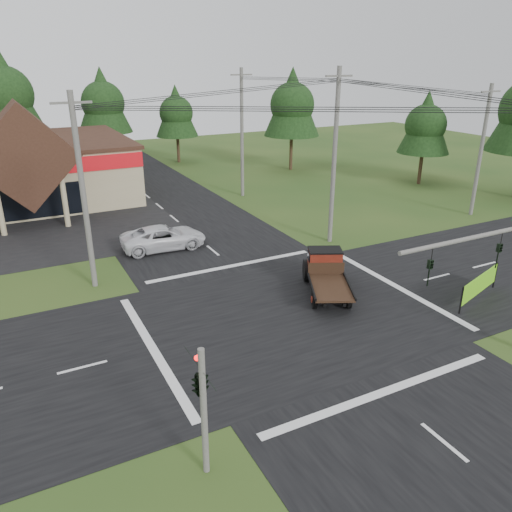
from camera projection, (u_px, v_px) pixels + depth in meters
ground at (290, 315)px, 24.90m from camera, size 120.00×120.00×0.00m
road_ns at (290, 315)px, 24.90m from camera, size 12.00×120.00×0.02m
road_ew at (290, 315)px, 24.90m from camera, size 120.00×12.00×0.02m
traffic_signal_corner at (200, 372)px, 14.36m from camera, size 0.53×2.48×4.40m
utility_pole_nw at (83, 192)px, 26.11m from camera, size 2.00×0.30×10.50m
utility_pole_ne at (334, 157)px, 32.73m from camera, size 2.00×0.30×11.50m
utility_pole_far at (481, 150)px, 38.92m from camera, size 2.00×0.30×10.20m
utility_pole_n at (242, 133)px, 44.35m from camera, size 2.00×0.30×11.20m
tree_row_c at (4, 91)px, 51.29m from camera, size 7.28×7.28×13.13m
tree_row_d at (103, 101)px, 56.87m from camera, size 6.16×6.16×11.11m
tree_row_e at (176, 111)px, 59.11m from camera, size 5.04×5.04×9.09m
tree_side_ne at (292, 103)px, 54.60m from camera, size 6.16×6.16×11.11m
tree_side_e_near at (426, 123)px, 48.59m from camera, size 5.04×5.04×9.09m
antique_flatbed_truck at (327, 275)px, 26.64m from camera, size 4.20×5.73×2.25m
roadside_banner at (479, 287)px, 26.15m from camera, size 4.25×1.48×1.51m
white_pickup at (164, 237)px, 33.30m from camera, size 5.74×2.88×1.56m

